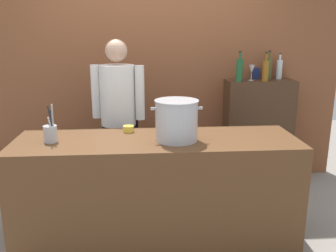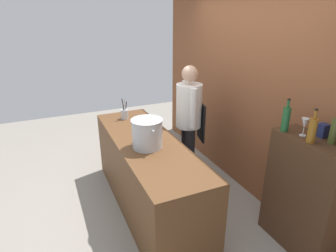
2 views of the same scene
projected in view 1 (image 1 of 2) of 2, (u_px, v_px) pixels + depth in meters
ground_plane at (158, 239)px, 3.10m from camera, size 8.00×8.00×0.00m
brick_back_panel at (151, 52)px, 4.07m from camera, size 4.40×0.10×3.00m
prep_counter at (157, 191)px, 2.99m from camera, size 2.26×0.70×0.90m
bar_cabinet at (257, 132)px, 4.19m from camera, size 0.76×0.32×1.20m
chef at (119, 112)px, 3.54m from camera, size 0.52×0.39×1.66m
stockpot_large at (177, 120)px, 2.80m from camera, size 0.40×0.34×0.32m
utensil_crock at (51, 133)px, 2.77m from camera, size 0.10×0.10×0.30m
butter_jar at (128, 129)px, 3.07m from camera, size 0.09×0.09×0.05m
wine_bottle_olive at (269, 68)px, 4.07m from camera, size 0.06×0.06×0.32m
wine_bottle_clear at (279, 69)px, 4.10m from camera, size 0.07×0.07×0.29m
wine_bottle_green at (239, 70)px, 3.88m from camera, size 0.07×0.07×0.32m
wine_bottle_amber at (266, 70)px, 3.92m from camera, size 0.07×0.07×0.31m
wine_glass_tall at (252, 70)px, 3.97m from camera, size 0.07×0.07×0.17m
spice_tin_navy at (255, 73)px, 4.12m from camera, size 0.08×0.08×0.13m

